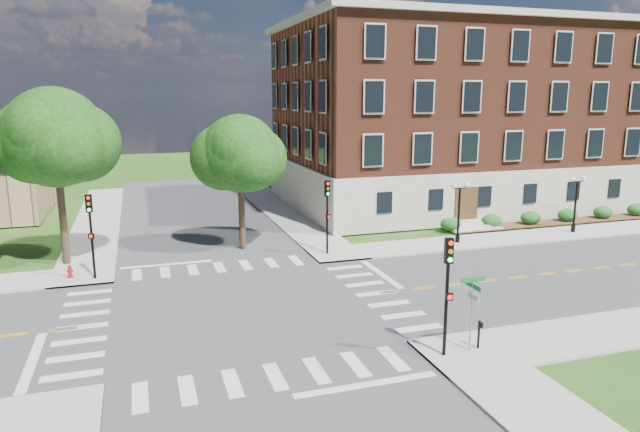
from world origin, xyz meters
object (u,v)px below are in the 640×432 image
object	(u,v)px
street_sign_pole	(472,299)
fire_hydrant	(70,272)
twin_lamp_west	(459,209)
twin_lamp_east	(576,201)
traffic_signal_ne	(327,207)
traffic_signal_nw	(91,225)
push_button_post	(479,333)
traffic_signal_se	(448,281)

from	to	relation	value
street_sign_pole	fire_hydrant	size ratio (longest dim) A/B	4.13
twin_lamp_west	twin_lamp_east	bearing A→B (deg)	-0.05
traffic_signal_ne	street_sign_pole	distance (m)	15.49
traffic_signal_ne	traffic_signal_nw	size ratio (longest dim) A/B	1.00
twin_lamp_east	street_sign_pole	bearing A→B (deg)	-140.55
traffic_signal_ne	traffic_signal_nw	bearing A→B (deg)	-176.65
push_button_post	street_sign_pole	bearing A→B (deg)	-173.95
traffic_signal_nw	twin_lamp_east	distance (m)	33.71
street_sign_pole	twin_lamp_west	bearing A→B (deg)	60.34
traffic_signal_ne	twin_lamp_west	distance (m)	9.67
street_sign_pole	fire_hydrant	distance (m)	22.35
traffic_signal_ne	fire_hydrant	world-z (taller)	traffic_signal_ne
twin_lamp_west	street_sign_pole	xyz separation A→B (m)	(-8.77, -15.40, -0.21)
traffic_signal_se	traffic_signal_nw	distance (m)	20.13
traffic_signal_se	fire_hydrant	size ratio (longest dim) A/B	6.40
fire_hydrant	traffic_signal_nw	bearing A→B (deg)	-22.46
traffic_signal_se	twin_lamp_east	size ratio (longest dim) A/B	1.13
traffic_signal_nw	twin_lamp_west	distance (m)	23.78
push_button_post	traffic_signal_ne	bearing A→B (deg)	94.89
traffic_signal_ne	street_sign_pole	world-z (taller)	traffic_signal_ne
traffic_signal_nw	twin_lamp_west	bearing A→B (deg)	1.91
twin_lamp_west	fire_hydrant	bearing A→B (deg)	-179.45
traffic_signal_ne	traffic_signal_nw	distance (m)	14.14
traffic_signal_ne	twin_lamp_east	distance (m)	19.59
street_sign_pole	push_button_post	distance (m)	1.58
push_button_post	fire_hydrant	bearing A→B (deg)	137.96
twin_lamp_east	traffic_signal_ne	bearing A→B (deg)	179.87
traffic_signal_se	traffic_signal_nw	world-z (taller)	same
twin_lamp_east	street_sign_pole	xyz separation A→B (m)	(-18.71, -15.39, -0.21)
traffic_signal_ne	push_button_post	distance (m)	15.63
twin_lamp_east	street_sign_pole	distance (m)	24.23
twin_lamp_east	street_sign_pole	world-z (taller)	twin_lamp_east
twin_lamp_east	traffic_signal_nw	bearing A→B (deg)	-178.67
twin_lamp_east	push_button_post	xyz separation A→B (m)	(-18.27, -15.35, -1.73)
fire_hydrant	street_sign_pole	bearing A→B (deg)	-42.89
traffic_signal_se	fire_hydrant	xyz separation A→B (m)	(-15.14, 15.20, -2.72)
traffic_signal_se	twin_lamp_east	xyz separation A→B (m)	(19.89, 15.43, -0.66)
traffic_signal_se	street_sign_pole	xyz separation A→B (m)	(1.18, 0.04, -0.88)
traffic_signal_nw	street_sign_pole	xyz separation A→B (m)	(14.99, -14.61, -0.88)
traffic_signal_se	traffic_signal_nw	bearing A→B (deg)	133.30
traffic_signal_se	street_sign_pole	size ratio (longest dim) A/B	1.55
push_button_post	twin_lamp_west	bearing A→B (deg)	61.52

